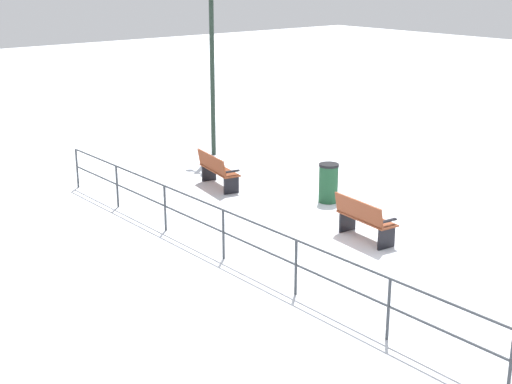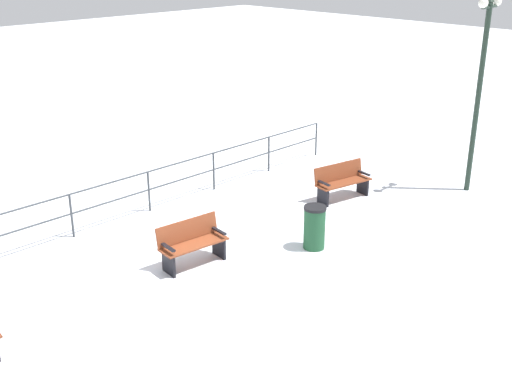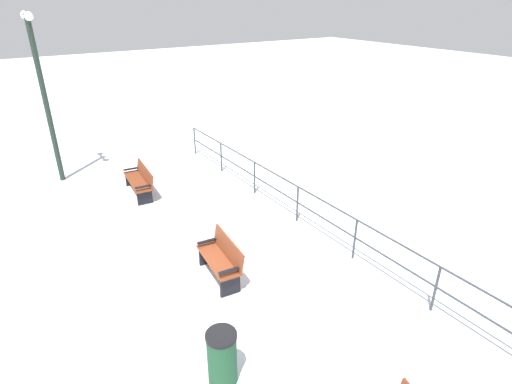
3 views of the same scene
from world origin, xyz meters
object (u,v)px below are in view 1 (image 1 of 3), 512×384
bench_second (364,219)px  bench_third (217,170)px  lamppost_middle (212,53)px  trash_bin (328,183)px

bench_second → bench_third: size_ratio=0.92×
bench_second → lamppost_middle: lamppost_middle is taller
bench_third → trash_bin: trash_bin is taller
bench_third → lamppost_middle: (1.93, 2.79, 2.53)m
bench_third → lamppost_middle: size_ratio=0.32×
bench_second → bench_third: 4.90m
bench_second → trash_bin: bearing=67.6°
bench_third → lamppost_middle: bearing=66.3°
bench_second → lamppost_middle: 8.30m
bench_third → lamppost_middle: 4.24m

